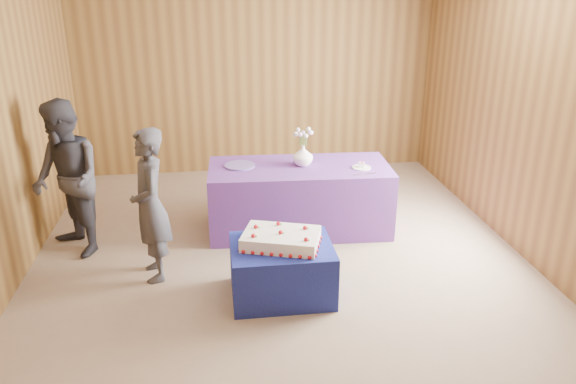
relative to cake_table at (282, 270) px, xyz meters
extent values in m
plane|color=#87725D|center=(0.06, 0.54, -0.25)|extent=(6.00, 6.00, 0.00)
cube|color=brown|center=(0.06, 3.54, 1.10)|extent=(5.00, 0.04, 2.70)
cube|color=brown|center=(0.06, -2.46, 1.10)|extent=(5.00, 0.04, 2.70)
cube|color=brown|center=(2.56, 0.54, 1.10)|extent=(0.04, 6.00, 2.70)
cube|color=navy|center=(0.00, 0.00, 0.00)|extent=(0.90, 0.70, 0.50)
cube|color=#60328A|center=(0.37, 1.40, 0.12)|extent=(2.04, 0.98, 0.75)
cube|color=white|center=(0.00, 0.01, 0.31)|extent=(0.76, 0.62, 0.12)
sphere|color=#B30D17|center=(-0.38, -0.10, 0.27)|extent=(0.03, 0.03, 0.03)
sphere|color=#B30D17|center=(0.24, -0.30, 0.27)|extent=(0.03, 0.03, 0.03)
sphere|color=#B30D17|center=(-0.25, 0.32, 0.27)|extent=(0.03, 0.03, 0.03)
sphere|color=#B30D17|center=(0.38, 0.12, 0.27)|extent=(0.03, 0.03, 0.03)
sphere|color=#B30D17|center=(-0.22, -0.03, 0.39)|extent=(0.04, 0.04, 0.04)
cone|color=#145B15|center=(-0.20, -0.03, 0.38)|extent=(0.02, 0.03, 0.03)
sphere|color=#B30D17|center=(0.19, 0.05, 0.39)|extent=(0.04, 0.04, 0.04)
cone|color=#145B15|center=(0.22, 0.05, 0.38)|extent=(0.02, 0.03, 0.03)
sphere|color=#B30D17|center=(0.00, 0.01, 0.39)|extent=(0.04, 0.04, 0.04)
cone|color=#145B15|center=(0.02, 0.01, 0.38)|extent=(0.02, 0.03, 0.03)
imported|color=white|center=(0.41, 1.43, 0.62)|extent=(0.29, 0.29, 0.23)
cylinder|color=#2C5B24|center=(0.45, 1.43, 0.80)|extent=(0.01, 0.01, 0.15)
sphere|color=silver|center=(0.50, 1.43, 0.88)|extent=(0.05, 0.05, 0.05)
cylinder|color=#2C5B24|center=(0.44, 1.45, 0.80)|extent=(0.01, 0.01, 0.15)
sphere|color=silver|center=(0.48, 1.48, 0.88)|extent=(0.05, 0.05, 0.05)
cylinder|color=#2C5B24|center=(0.42, 1.46, 0.80)|extent=(0.01, 0.01, 0.15)
sphere|color=silver|center=(0.43, 1.51, 0.88)|extent=(0.05, 0.05, 0.05)
cylinder|color=#2C5B24|center=(0.39, 1.46, 0.80)|extent=(0.01, 0.01, 0.15)
sphere|color=silver|center=(0.37, 1.50, 0.88)|extent=(0.05, 0.05, 0.05)
cylinder|color=#2C5B24|center=(0.38, 1.44, 0.80)|extent=(0.01, 0.01, 0.15)
sphere|color=silver|center=(0.33, 1.46, 0.88)|extent=(0.05, 0.05, 0.05)
cylinder|color=#2C5B24|center=(0.38, 1.41, 0.80)|extent=(0.01, 0.01, 0.15)
sphere|color=silver|center=(0.33, 1.40, 0.88)|extent=(0.05, 0.05, 0.05)
cylinder|color=#2C5B24|center=(0.39, 1.40, 0.80)|extent=(0.01, 0.01, 0.15)
sphere|color=silver|center=(0.37, 1.35, 0.88)|extent=(0.05, 0.05, 0.05)
cylinder|color=#2C5B24|center=(0.42, 1.39, 0.80)|extent=(0.01, 0.01, 0.15)
sphere|color=silver|center=(0.43, 1.34, 0.88)|extent=(0.05, 0.05, 0.05)
cylinder|color=#2C5B24|center=(0.44, 1.40, 0.80)|extent=(0.01, 0.01, 0.15)
sphere|color=silver|center=(0.48, 1.37, 0.88)|extent=(0.05, 0.05, 0.05)
cylinder|color=#6953A7|center=(-0.29, 1.48, 0.51)|extent=(0.43, 0.43, 0.02)
cylinder|color=silver|center=(1.03, 1.25, 0.51)|extent=(0.21, 0.21, 0.01)
cube|color=white|center=(1.03, 1.25, 0.54)|extent=(0.07, 0.07, 0.05)
sphere|color=#B30D17|center=(1.03, 1.23, 0.58)|extent=(0.02, 0.02, 0.02)
cube|color=silver|center=(1.02, 1.05, 0.50)|extent=(0.26, 0.06, 0.00)
imported|color=#36353F|center=(-1.17, 0.50, 0.49)|extent=(0.46, 0.60, 1.47)
imported|color=#32313B|center=(-2.03, 1.12, 0.56)|extent=(0.96, 0.99, 1.61)
camera|label=1|loc=(-0.52, -4.40, 2.50)|focal=35.00mm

